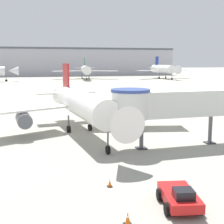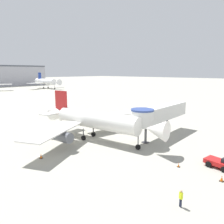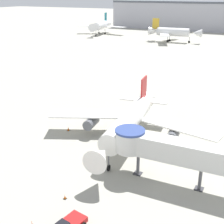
{
  "view_description": "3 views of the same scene",
  "coord_description": "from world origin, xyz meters",
  "px_view_note": "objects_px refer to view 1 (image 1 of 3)",
  "views": [
    {
      "loc": [
        -4.85,
        -39.9,
        9.33
      ],
      "look_at": [
        4.34,
        -1.27,
        2.87
      ],
      "focal_mm": 50.0,
      "sensor_mm": 36.0,
      "label": 1
    },
    {
      "loc": [
        -26.91,
        -30.63,
        13.07
      ],
      "look_at": [
        4.56,
        -1.52,
        5.02
      ],
      "focal_mm": 35.0,
      "sensor_mm": 36.0,
      "label": 2
    },
    {
      "loc": [
        20.06,
        -43.63,
        23.66
      ],
      "look_at": [
        -3.21,
        0.54,
        4.42
      ],
      "focal_mm": 50.0,
      "sensor_mm": 36.0,
      "label": 3
    }
  ],
  "objects_px": {
    "main_airplane": "(82,105)",
    "background_jet_green_tail": "(86,70)",
    "pushback_tug_red": "(180,197)",
    "traffic_cone_near_nose": "(110,183)",
    "traffic_cone_apron_front": "(128,219)",
    "jet_bridge": "(180,103)",
    "background_jet_blue_tail": "(164,69)"
  },
  "relations": [
    {
      "from": "jet_bridge",
      "to": "background_jet_green_tail",
      "type": "bearing_deg",
      "value": 83.6
    },
    {
      "from": "traffic_cone_apron_front",
      "to": "jet_bridge",
      "type": "bearing_deg",
      "value": 55.68
    },
    {
      "from": "traffic_cone_near_nose",
      "to": "traffic_cone_apron_front",
      "type": "distance_m",
      "value": 5.66
    },
    {
      "from": "traffic_cone_near_nose",
      "to": "background_jet_green_tail",
      "type": "height_order",
      "value": "background_jet_green_tail"
    },
    {
      "from": "main_airplane",
      "to": "traffic_cone_apron_front",
      "type": "xyz_separation_m",
      "value": [
        -0.66,
        -23.25,
        -3.45
      ]
    },
    {
      "from": "jet_bridge",
      "to": "traffic_cone_apron_front",
      "type": "xyz_separation_m",
      "value": [
        -10.35,
        -15.16,
        -4.42
      ]
    },
    {
      "from": "traffic_cone_apron_front",
      "to": "main_airplane",
      "type": "bearing_deg",
      "value": 88.38
    },
    {
      "from": "traffic_cone_near_nose",
      "to": "traffic_cone_apron_front",
      "type": "height_order",
      "value": "traffic_cone_apron_front"
    },
    {
      "from": "jet_bridge",
      "to": "background_jet_blue_tail",
      "type": "bearing_deg",
      "value": 65.72
    },
    {
      "from": "background_jet_blue_tail",
      "to": "traffic_cone_near_nose",
      "type": "bearing_deg",
      "value": -117.29
    },
    {
      "from": "traffic_cone_near_nose",
      "to": "traffic_cone_apron_front",
      "type": "relative_size",
      "value": 0.8
    },
    {
      "from": "traffic_cone_near_nose",
      "to": "background_jet_green_tail",
      "type": "bearing_deg",
      "value": 82.12
    },
    {
      "from": "jet_bridge",
      "to": "traffic_cone_apron_front",
      "type": "distance_m",
      "value": 18.88
    },
    {
      "from": "main_airplane",
      "to": "background_jet_green_tail",
      "type": "bearing_deg",
      "value": 73.61
    },
    {
      "from": "jet_bridge",
      "to": "traffic_cone_apron_front",
      "type": "bearing_deg",
      "value": -126.58
    },
    {
      "from": "traffic_cone_apron_front",
      "to": "background_jet_green_tail",
      "type": "bearing_deg",
      "value": 82.32
    },
    {
      "from": "jet_bridge",
      "to": "traffic_cone_near_nose",
      "type": "distance_m",
      "value": 14.6
    },
    {
      "from": "background_jet_green_tail",
      "to": "traffic_cone_near_nose",
      "type": "bearing_deg",
      "value": -91.72
    },
    {
      "from": "pushback_tug_red",
      "to": "traffic_cone_near_nose",
      "type": "distance_m",
      "value": 5.67
    },
    {
      "from": "traffic_cone_apron_front",
      "to": "background_jet_blue_tail",
      "type": "xyz_separation_m",
      "value": [
        61.8,
        142.36,
        4.86
      ]
    },
    {
      "from": "pushback_tug_red",
      "to": "background_jet_green_tail",
      "type": "relative_size",
      "value": 0.12
    },
    {
      "from": "jet_bridge",
      "to": "traffic_cone_near_nose",
      "type": "relative_size",
      "value": 28.66
    },
    {
      "from": "pushback_tug_red",
      "to": "background_jet_blue_tail",
      "type": "distance_m",
      "value": 152.58
    },
    {
      "from": "traffic_cone_near_nose",
      "to": "background_jet_blue_tail",
      "type": "distance_m",
      "value": 150.02
    },
    {
      "from": "pushback_tug_red",
      "to": "background_jet_green_tail",
      "type": "xyz_separation_m",
      "value": [
        16.11,
        146.72,
        4.25
      ]
    },
    {
      "from": "traffic_cone_near_nose",
      "to": "background_jet_blue_tail",
      "type": "bearing_deg",
      "value": 65.76
    },
    {
      "from": "pushback_tug_red",
      "to": "jet_bridge",
      "type": "bearing_deg",
      "value": 73.77
    },
    {
      "from": "background_jet_blue_tail",
      "to": "background_jet_green_tail",
      "type": "xyz_separation_m",
      "value": [
        -41.85,
        5.65,
        -0.25
      ]
    },
    {
      "from": "main_airplane",
      "to": "traffic_cone_near_nose",
      "type": "bearing_deg",
      "value": -98.98
    },
    {
      "from": "main_airplane",
      "to": "background_jet_blue_tail",
      "type": "distance_m",
      "value": 133.9
    },
    {
      "from": "traffic_cone_near_nose",
      "to": "jet_bridge",
      "type": "bearing_deg",
      "value": 43.25
    },
    {
      "from": "main_airplane",
      "to": "traffic_cone_near_nose",
      "type": "relative_size",
      "value": 47.41
    }
  ]
}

